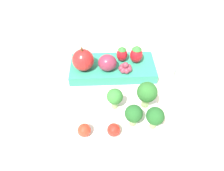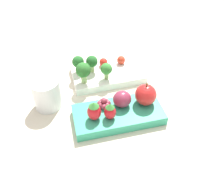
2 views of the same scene
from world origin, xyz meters
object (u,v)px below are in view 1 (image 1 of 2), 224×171
object	(u,v)px
bento_box_savoury	(111,124)
broccoli_floret_0	(134,114)
broccoli_floret_3	(115,97)
cherry_tomato_0	(114,130)
bento_box_fruit	(113,68)
broccoli_floret_2	(147,93)
apple	(83,60)
strawberry_1	(136,54)
cherry_tomato_1	(84,130)
drinking_cup	(188,83)
strawberry_0	(122,54)
plum	(106,63)
broccoli_floret_1	(155,117)
grape_cluster	(125,68)

from	to	relation	value
bento_box_savoury	broccoli_floret_0	xyz separation A→B (m)	(-0.04, 0.01, 0.04)
bento_box_savoury	broccoli_floret_3	bearing A→B (deg)	-104.82
broccoli_floret_0	cherry_tomato_0	distance (m)	0.05
bento_box_fruit	broccoli_floret_2	bearing A→B (deg)	114.39
apple	strawberry_1	distance (m)	0.13
cherry_tomato_1	bento_box_savoury	bearing A→B (deg)	-153.35
cherry_tomato_0	drinking_cup	xyz separation A→B (m)	(-0.17, -0.10, 0.00)
drinking_cup	strawberry_0	bearing A→B (deg)	-37.27
bento_box_fruit	plum	xyz separation A→B (m)	(0.02, 0.02, 0.03)
broccoli_floret_1	strawberry_0	world-z (taller)	broccoli_floret_1
cherry_tomato_0	grape_cluster	bearing A→B (deg)	-102.62
broccoli_floret_1	cherry_tomato_1	distance (m)	0.13
cherry_tomato_0	plum	xyz separation A→B (m)	(0.01, -0.17, 0.01)
plum	broccoli_floret_2	bearing A→B (deg)	124.07
strawberry_1	plum	distance (m)	0.08
broccoli_floret_1	cherry_tomato_0	bearing A→B (deg)	8.53
broccoli_floret_1	broccoli_floret_3	distance (m)	0.08
broccoli_floret_2	broccoli_floret_3	bearing A→B (deg)	0.74
cherry_tomato_0	grape_cluster	xyz separation A→B (m)	(-0.04, -0.17, -0.00)
cherry_tomato_1	grape_cluster	size ratio (longest dim) A/B	0.74
broccoli_floret_3	strawberry_0	bearing A→B (deg)	-100.39
bento_box_savoury	cherry_tomato_0	world-z (taller)	cherry_tomato_0
broccoli_floret_1	strawberry_0	distance (m)	0.20
broccoli_floret_0	bento_box_fruit	bearing A→B (deg)	-80.76
broccoli_floret_3	cherry_tomato_1	world-z (taller)	broccoli_floret_3
broccoli_floret_2	broccoli_floret_0	bearing A→B (deg)	54.55
cherry_tomato_0	strawberry_1	size ratio (longest dim) A/B	0.50
bento_box_savoury	broccoli_floret_3	world-z (taller)	broccoli_floret_3
broccoli_floret_2	plum	size ratio (longest dim) A/B	1.37
bento_box_savoury	broccoli_floret_2	bearing A→B (deg)	-153.83
bento_box_fruit	strawberry_0	size ratio (longest dim) A/B	5.05
cherry_tomato_0	plum	distance (m)	0.17
broccoli_floret_1	drinking_cup	xyz separation A→B (m)	(-0.09, -0.09, -0.01)
bento_box_fruit	grape_cluster	size ratio (longest dim) A/B	6.40
broccoli_floret_2	cherry_tomato_0	size ratio (longest dim) A/B	2.50
broccoli_floret_3	drinking_cup	world-z (taller)	drinking_cup
cherry_tomato_0	cherry_tomato_1	xyz separation A→B (m)	(0.05, -0.00, 0.00)
broccoli_floret_3	cherry_tomato_1	bearing A→B (deg)	45.22
cherry_tomato_0	strawberry_0	bearing A→B (deg)	-98.89
bento_box_savoury	strawberry_1	xyz separation A→B (m)	(-0.07, -0.17, 0.04)
broccoli_floret_2	cherry_tomato_1	bearing A→B (deg)	26.37
apple	broccoli_floret_1	bearing A→B (deg)	128.64
broccoli_floret_2	apple	bearing A→B (deg)	-42.62
broccoli_floret_0	strawberry_1	xyz separation A→B (m)	(-0.03, -0.18, -0.01)
broccoli_floret_3	broccoli_floret_1	bearing A→B (deg)	143.87
broccoli_floret_2	cherry_tomato_0	xyz separation A→B (m)	(0.07, 0.06, -0.03)
apple	strawberry_0	world-z (taller)	apple
bento_box_savoury	broccoli_floret_0	distance (m)	0.06
broccoli_floret_3	grape_cluster	world-z (taller)	broccoli_floret_3
broccoli_floret_1	strawberry_0	bearing A→B (deg)	-78.05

